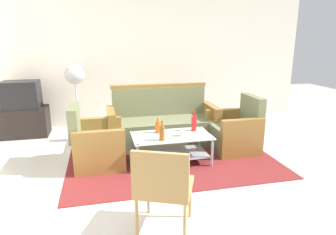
{
  "coord_description": "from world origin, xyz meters",
  "views": [
    {
      "loc": [
        -1.08,
        -3.0,
        1.71
      ],
      "look_at": [
        -0.19,
        0.85,
        0.65
      ],
      "focal_mm": 31.33,
      "sensor_mm": 36.0,
      "label": 1
    }
  ],
  "objects_px": {
    "pedestal_fan": "(75,78)",
    "couch": "(162,125)",
    "armchair_left": "(97,145)",
    "armchair_right": "(235,132)",
    "television": "(21,95)",
    "bottle_red": "(194,123)",
    "coffee_table": "(171,144)",
    "tv_stand": "(25,122)",
    "cup": "(182,132)",
    "bottle_brown": "(162,133)",
    "bottle_orange": "(158,127)",
    "wicker_chair": "(163,184)"
  },
  "relations": [
    {
      "from": "couch",
      "to": "pedestal_fan",
      "type": "distance_m",
      "value": 1.87
    },
    {
      "from": "armchair_left",
      "to": "coffee_table",
      "type": "height_order",
      "value": "armchair_left"
    },
    {
      "from": "bottle_brown",
      "to": "television",
      "type": "bearing_deg",
      "value": 137.42
    },
    {
      "from": "wicker_chair",
      "to": "coffee_table",
      "type": "bearing_deg",
      "value": 96.96
    },
    {
      "from": "cup",
      "to": "wicker_chair",
      "type": "distance_m",
      "value": 1.58
    },
    {
      "from": "coffee_table",
      "to": "cup",
      "type": "distance_m",
      "value": 0.24
    },
    {
      "from": "television",
      "to": "bottle_red",
      "type": "bearing_deg",
      "value": 148.85
    },
    {
      "from": "armchair_left",
      "to": "armchair_right",
      "type": "distance_m",
      "value": 2.12
    },
    {
      "from": "bottle_red",
      "to": "wicker_chair",
      "type": "xyz_separation_m",
      "value": [
        -0.82,
        -1.66,
        -0.03
      ]
    },
    {
      "from": "cup",
      "to": "pedestal_fan",
      "type": "bearing_deg",
      "value": 128.71
    },
    {
      "from": "armchair_right",
      "to": "bottle_red",
      "type": "distance_m",
      "value": 0.78
    },
    {
      "from": "coffee_table",
      "to": "tv_stand",
      "type": "height_order",
      "value": "tv_stand"
    },
    {
      "from": "cup",
      "to": "armchair_left",
      "type": "bearing_deg",
      "value": 168.41
    },
    {
      "from": "armchair_right",
      "to": "tv_stand",
      "type": "distance_m",
      "value": 3.71
    },
    {
      "from": "bottle_red",
      "to": "couch",
      "type": "bearing_deg",
      "value": 114.63
    },
    {
      "from": "couch",
      "to": "armchair_left",
      "type": "bearing_deg",
      "value": 31.86
    },
    {
      "from": "bottle_brown",
      "to": "bottle_orange",
      "type": "bearing_deg",
      "value": 88.29
    },
    {
      "from": "armchair_right",
      "to": "cup",
      "type": "bearing_deg",
      "value": 109.55
    },
    {
      "from": "cup",
      "to": "wicker_chair",
      "type": "height_order",
      "value": "wicker_chair"
    },
    {
      "from": "bottle_brown",
      "to": "wicker_chair",
      "type": "xyz_separation_m",
      "value": [
        -0.28,
        -1.35,
        -0.02
      ]
    },
    {
      "from": "wicker_chair",
      "to": "armchair_left",
      "type": "bearing_deg",
      "value": 132.12
    },
    {
      "from": "armchair_left",
      "to": "coffee_table",
      "type": "relative_size",
      "value": 0.77
    },
    {
      "from": "cup",
      "to": "television",
      "type": "height_order",
      "value": "television"
    },
    {
      "from": "coffee_table",
      "to": "bottle_red",
      "type": "height_order",
      "value": "bottle_red"
    },
    {
      "from": "couch",
      "to": "bottle_red",
      "type": "distance_m",
      "value": 0.8
    },
    {
      "from": "couch",
      "to": "bottle_orange",
      "type": "relative_size",
      "value": 8.16
    },
    {
      "from": "coffee_table",
      "to": "bottle_orange",
      "type": "height_order",
      "value": "bottle_orange"
    },
    {
      "from": "couch",
      "to": "television",
      "type": "height_order",
      "value": "television"
    },
    {
      "from": "bottle_red",
      "to": "television",
      "type": "distance_m",
      "value": 3.14
    },
    {
      "from": "bottle_brown",
      "to": "bottle_red",
      "type": "relative_size",
      "value": 0.9
    },
    {
      "from": "coffee_table",
      "to": "wicker_chair",
      "type": "xyz_separation_m",
      "value": [
        -0.45,
        -1.53,
        0.22
      ]
    },
    {
      "from": "bottle_orange",
      "to": "pedestal_fan",
      "type": "height_order",
      "value": "pedestal_fan"
    },
    {
      "from": "bottle_red",
      "to": "cup",
      "type": "bearing_deg",
      "value": -140.07
    },
    {
      "from": "bottle_orange",
      "to": "television",
      "type": "bearing_deg",
      "value": 142.73
    },
    {
      "from": "pedestal_fan",
      "to": "couch",
      "type": "bearing_deg",
      "value": -34.84
    },
    {
      "from": "bottle_orange",
      "to": "wicker_chair",
      "type": "relative_size",
      "value": 0.26
    },
    {
      "from": "bottle_red",
      "to": "cup",
      "type": "height_order",
      "value": "bottle_red"
    },
    {
      "from": "armchair_left",
      "to": "bottle_red",
      "type": "height_order",
      "value": "armchair_left"
    },
    {
      "from": "coffee_table",
      "to": "tv_stand",
      "type": "distance_m",
      "value": 2.9
    },
    {
      "from": "armchair_right",
      "to": "television",
      "type": "relative_size",
      "value": 1.41
    },
    {
      "from": "armchair_left",
      "to": "bottle_brown",
      "type": "height_order",
      "value": "armchair_left"
    },
    {
      "from": "armchair_left",
      "to": "bottle_brown",
      "type": "distance_m",
      "value": 0.95
    },
    {
      "from": "television",
      "to": "couch",
      "type": "bearing_deg",
      "value": 158.64
    },
    {
      "from": "armchair_left",
      "to": "pedestal_fan",
      "type": "bearing_deg",
      "value": -167.95
    },
    {
      "from": "coffee_table",
      "to": "cup",
      "type": "relative_size",
      "value": 11.0
    },
    {
      "from": "couch",
      "to": "cup",
      "type": "xyz_separation_m",
      "value": [
        0.09,
        -0.9,
        0.14
      ]
    },
    {
      "from": "coffee_table",
      "to": "television",
      "type": "xyz_separation_m",
      "value": [
        -2.3,
        1.77,
        0.49
      ]
    },
    {
      "from": "armchair_left",
      "to": "pedestal_fan",
      "type": "xyz_separation_m",
      "value": [
        -0.35,
        1.65,
        0.73
      ]
    },
    {
      "from": "tv_stand",
      "to": "armchair_right",
      "type": "bearing_deg",
      "value": -23.89
    },
    {
      "from": "couch",
      "to": "armchair_left",
      "type": "xyz_separation_m",
      "value": [
        -1.07,
        -0.66,
        -0.03
      ]
    }
  ]
}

